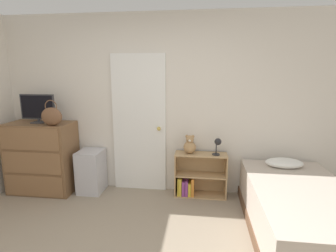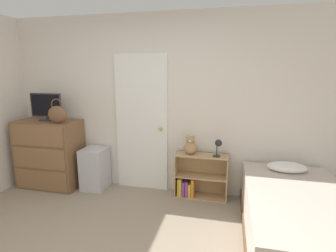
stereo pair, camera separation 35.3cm
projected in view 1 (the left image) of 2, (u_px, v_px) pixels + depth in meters
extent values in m
cube|color=silver|center=(153.00, 105.00, 3.79)|extent=(10.00, 0.06, 2.55)
cube|color=white|center=(139.00, 124.00, 3.82)|extent=(0.78, 0.04, 2.00)
sphere|color=gold|center=(159.00, 129.00, 3.74)|extent=(0.06, 0.06, 0.06)
cube|color=brown|center=(42.00, 157.00, 3.85)|extent=(0.93, 0.50, 1.03)
cube|color=#89613E|center=(34.00, 186.00, 3.68)|extent=(0.86, 0.01, 0.30)
cube|color=#89613E|center=(32.00, 163.00, 3.61)|extent=(0.86, 0.01, 0.30)
cube|color=#89613E|center=(29.00, 139.00, 3.54)|extent=(0.86, 0.01, 0.30)
cube|color=#2D2D33|center=(39.00, 122.00, 3.76)|extent=(0.18, 0.16, 0.02)
cylinder|color=#2D2D33|center=(39.00, 120.00, 3.75)|extent=(0.04, 0.04, 0.04)
cube|color=#2D2D33|center=(38.00, 107.00, 3.71)|extent=(0.51, 0.02, 0.35)
cube|color=black|center=(37.00, 107.00, 3.70)|extent=(0.47, 0.01, 0.32)
ellipsoid|color=brown|center=(52.00, 117.00, 3.54)|extent=(0.29, 0.13, 0.25)
torus|color=brown|center=(51.00, 106.00, 3.51)|extent=(0.17, 0.01, 0.17)
cube|color=silver|center=(91.00, 171.00, 3.86)|extent=(0.34, 0.38, 0.62)
cube|color=tan|center=(176.00, 174.00, 3.76)|extent=(0.02, 0.26, 0.63)
cube|color=tan|center=(226.00, 176.00, 3.67)|extent=(0.02, 0.26, 0.63)
cube|color=tan|center=(200.00, 195.00, 3.78)|extent=(0.69, 0.26, 0.02)
cube|color=tan|center=(201.00, 175.00, 3.72)|extent=(0.69, 0.26, 0.02)
cube|color=tan|center=(201.00, 154.00, 3.66)|extent=(0.69, 0.26, 0.02)
cube|color=tan|center=(201.00, 172.00, 3.84)|extent=(0.73, 0.01, 0.63)
cube|color=gold|center=(179.00, 185.00, 3.78)|extent=(0.02, 0.21, 0.26)
cube|color=gold|center=(181.00, 185.00, 3.77)|extent=(0.03, 0.21, 0.26)
cube|color=#8C3F8C|center=(184.00, 187.00, 3.77)|extent=(0.04, 0.21, 0.21)
cube|color=#8C3F8C|center=(187.00, 187.00, 3.77)|extent=(0.04, 0.21, 0.22)
cube|color=gold|center=(190.00, 188.00, 3.76)|extent=(0.04, 0.21, 0.19)
cube|color=orange|center=(193.00, 186.00, 3.74)|extent=(0.04, 0.19, 0.27)
sphere|color=tan|center=(190.00, 147.00, 3.66)|extent=(0.17, 0.17, 0.17)
sphere|color=tan|center=(190.00, 139.00, 3.63)|extent=(0.11, 0.11, 0.11)
sphere|color=silver|center=(190.00, 141.00, 3.59)|extent=(0.04, 0.04, 0.04)
sphere|color=tan|center=(187.00, 136.00, 3.63)|extent=(0.05, 0.05, 0.05)
sphere|color=tan|center=(193.00, 137.00, 3.62)|extent=(0.05, 0.05, 0.05)
cylinder|color=#262628|center=(216.00, 154.00, 3.60)|extent=(0.11, 0.11, 0.01)
cylinder|color=#262628|center=(216.00, 149.00, 3.59)|extent=(0.01, 0.01, 0.15)
sphere|color=#262628|center=(218.00, 142.00, 3.55)|extent=(0.10, 0.10, 0.10)
cube|color=brown|center=(299.00, 230.00, 2.84)|extent=(1.05, 1.89, 0.12)
cube|color=beige|center=(301.00, 208.00, 2.79)|extent=(1.02, 1.84, 0.42)
ellipsoid|color=white|center=(284.00, 163.00, 3.40)|extent=(0.47, 0.28, 0.12)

